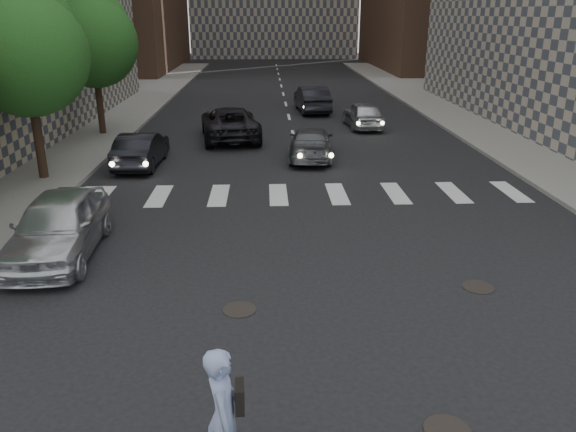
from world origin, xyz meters
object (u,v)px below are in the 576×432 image
tree_c (94,38)px  tree_b (28,48)px  silver_sedan (58,226)px  traffic_car_c (230,123)px  traffic_car_a (141,149)px  traffic_car_e (312,99)px  traffic_car_b (311,143)px  skateboarder (224,416)px  traffic_car_d (363,115)px

tree_c → tree_b: bearing=-90.0°
silver_sedan → traffic_car_c: size_ratio=0.83×
traffic_car_a → traffic_car_c: traffic_car_c is taller
traffic_car_a → traffic_car_e: 15.00m
traffic_car_b → traffic_car_c: bearing=-41.8°
skateboarder → silver_sedan: size_ratio=0.43×
traffic_car_c → skateboarder: bearing=85.4°
tree_c → traffic_car_e: size_ratio=1.38×
tree_b → skateboarder: size_ratio=3.27×
skateboarder → traffic_car_a: 16.91m
skateboarder → traffic_car_a: (-4.38, 16.33, -0.38)m
tree_b → traffic_car_c: bearing=47.3°
tree_c → traffic_car_a: size_ratio=1.59×
silver_sedan → traffic_car_e: size_ratio=0.97×
traffic_car_e → traffic_car_b: bearing=80.5°
tree_b → traffic_car_e: (10.96, 14.64, -3.86)m
tree_c → traffic_car_c: size_ratio=1.18×
silver_sedan → traffic_car_a: bearing=85.7°
traffic_car_c → traffic_car_e: traffic_car_e is taller
tree_b → traffic_car_c: size_ratio=1.18×
tree_c → traffic_car_d: size_ratio=1.61×
silver_sedan → traffic_car_d: size_ratio=1.14×
skateboarder → traffic_car_d: size_ratio=0.49×
skateboarder → tree_c: bearing=106.5°
traffic_car_c → traffic_car_e: 9.05m
traffic_car_d → traffic_car_e: bearing=-69.2°
skateboarder → traffic_car_c: (-1.15, 21.33, -0.28)m
skateboarder → traffic_car_d: bearing=74.5°
traffic_car_a → traffic_car_d: traffic_car_d is taller
traffic_car_a → traffic_car_c: (3.23, 5.00, 0.09)m
skateboarder → traffic_car_e: skateboarder is taller
skateboarder → traffic_car_e: bearing=81.3°
tree_c → traffic_car_e: bearing=31.2°
silver_sedan → traffic_car_c: 14.22m
skateboarder → traffic_car_b: 17.51m
traffic_car_b → traffic_car_e: 11.82m
skateboarder → traffic_car_d: 24.60m
skateboarder → traffic_car_a: bearing=103.1°
tree_c → traffic_car_a: bearing=-63.2°
tree_c → traffic_car_b: tree_c is taller
tree_b → tree_c: size_ratio=1.00×
silver_sedan → traffic_car_a: 8.80m
traffic_car_d → traffic_car_a: bearing=33.8°
traffic_car_b → tree_b: bearing=22.1°
silver_sedan → traffic_car_d: (10.40, 16.37, -0.10)m
traffic_car_d → traffic_car_c: bearing=17.4°
traffic_car_b → traffic_car_d: 7.36m
traffic_car_b → tree_c: bearing=-21.3°
tree_b → traffic_car_a: 5.37m
skateboarder → traffic_car_e: size_ratio=0.42×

